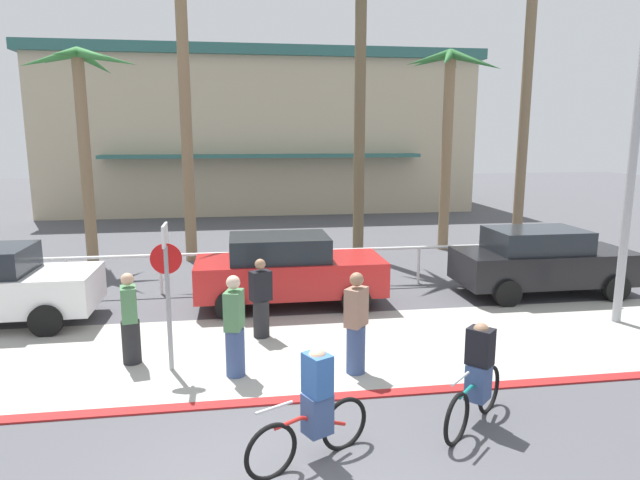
# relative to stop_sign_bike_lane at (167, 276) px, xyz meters

# --- Properties ---
(ground_plane) EXTENTS (80.00, 80.00, 0.00)m
(ground_plane) POSITION_rel_stop_sign_bike_lane_xyz_m (1.50, 6.39, -1.68)
(ground_plane) COLOR #4C4C51
(sidewalk_strip) EXTENTS (44.00, 4.00, 0.02)m
(sidewalk_strip) POSITION_rel_stop_sign_bike_lane_xyz_m (1.50, 0.59, -1.67)
(sidewalk_strip) COLOR #ADAAA0
(sidewalk_strip) RESTS_ON ground
(curb_paint) EXTENTS (44.00, 0.24, 0.03)m
(curb_paint) POSITION_rel_stop_sign_bike_lane_xyz_m (1.50, -1.41, -1.66)
(curb_paint) COLOR maroon
(curb_paint) RESTS_ON ground
(building_backdrop) EXTENTS (22.43, 12.18, 8.23)m
(building_backdrop) POSITION_rel_stop_sign_bike_lane_xyz_m (2.57, 23.77, 2.46)
(building_backdrop) COLOR #BCAD8E
(building_backdrop) RESTS_ON ground
(rail_fence) EXTENTS (18.28, 0.08, 1.04)m
(rail_fence) POSITION_rel_stop_sign_bike_lane_xyz_m (1.50, 4.89, -0.84)
(rail_fence) COLOR white
(rail_fence) RESTS_ON ground
(stop_sign_bike_lane) EXTENTS (0.52, 0.56, 2.56)m
(stop_sign_bike_lane) POSITION_rel_stop_sign_bike_lane_xyz_m (0.00, 0.00, 0.00)
(stop_sign_bike_lane) COLOR gray
(stop_sign_bike_lane) RESTS_ON ground
(palm_tree_2) EXTENTS (3.30, 3.15, 6.61)m
(palm_tree_2) POSITION_rel_stop_sign_bike_lane_xyz_m (-3.41, 9.03, 3.29)
(palm_tree_2) COLOR #846B4C
(palm_tree_2) RESTS_ON ground
(palm_tree_3) EXTENTS (3.09, 3.43, 9.61)m
(palm_tree_3) POSITION_rel_stop_sign_bike_lane_xyz_m (-0.35, 8.76, 5.14)
(palm_tree_3) COLOR #846B4C
(palm_tree_3) RESTS_ON ground
(palm_tree_4) EXTENTS (3.79, 3.52, 9.15)m
(palm_tree_4) POSITION_rel_stop_sign_bike_lane_xyz_m (5.18, 8.62, 5.16)
(palm_tree_4) COLOR brown
(palm_tree_4) RESTS_ON ground
(palm_tree_5) EXTENTS (3.44, 2.97, 6.83)m
(palm_tree_5) POSITION_rel_stop_sign_bike_lane_xyz_m (8.43, 9.26, 3.32)
(palm_tree_5) COLOR #846B4C
(palm_tree_5) RESTS_ON ground
(palm_tree_6) EXTENTS (3.42, 3.26, 10.03)m
(palm_tree_6) POSITION_rel_stop_sign_bike_lane_xyz_m (11.29, 9.40, 5.39)
(palm_tree_6) COLOR #756047
(palm_tree_6) RESTS_ON ground
(car_red_2) EXTENTS (4.40, 2.02, 1.69)m
(car_red_2) POSITION_rel_stop_sign_bike_lane_xyz_m (2.33, 3.47, -0.81)
(car_red_2) COLOR red
(car_red_2) RESTS_ON ground
(car_black_3) EXTENTS (4.40, 2.02, 1.69)m
(car_black_3) POSITION_rel_stop_sign_bike_lane_xyz_m (8.79, 3.44, -0.81)
(car_black_3) COLOR black
(car_black_3) RESTS_ON ground
(cyclist_teal_0) EXTENTS (1.37, 1.29, 1.50)m
(cyclist_teal_0) POSITION_rel_stop_sign_bike_lane_xyz_m (4.43, -2.47, -0.98)
(cyclist_teal_0) COLOR black
(cyclist_teal_0) RESTS_ON ground
(cyclist_red_1) EXTENTS (1.65, 0.89, 1.50)m
(cyclist_red_1) POSITION_rel_stop_sign_bike_lane_xyz_m (2.06, -3.02, -0.98)
(cyclist_red_1) COLOR black
(cyclist_red_1) RESTS_ON ground
(pedestrian_0) EXTENTS (0.46, 0.47, 1.77)m
(pedestrian_0) POSITION_rel_stop_sign_bike_lane_xyz_m (3.11, -0.58, -0.85)
(pedestrian_0) COLOR #384C7A
(pedestrian_0) RESTS_ON ground
(pedestrian_1) EXTENTS (0.39, 0.46, 1.75)m
(pedestrian_1) POSITION_rel_stop_sign_bike_lane_xyz_m (1.09, -0.40, -0.86)
(pedestrian_1) COLOR #384C7A
(pedestrian_1) RESTS_ON ground
(pedestrian_2) EXTENTS (0.38, 0.44, 1.66)m
(pedestrian_2) POSITION_rel_stop_sign_bike_lane_xyz_m (-0.72, 0.41, -0.91)
(pedestrian_2) COLOR #232326
(pedestrian_2) RESTS_ON ground
(pedestrian_3) EXTENTS (0.47, 0.42, 1.62)m
(pedestrian_3) POSITION_rel_stop_sign_bike_lane_xyz_m (1.61, 1.38, -0.94)
(pedestrian_3) COLOR #232326
(pedestrian_3) RESTS_ON ground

